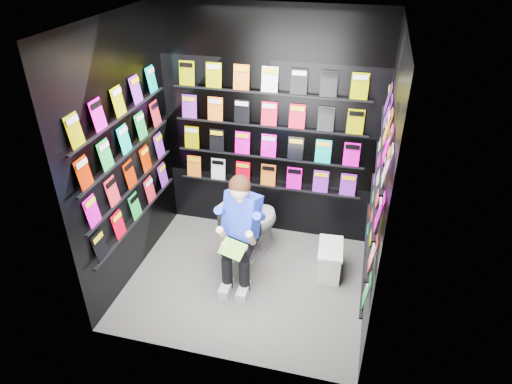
# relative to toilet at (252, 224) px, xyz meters

# --- Properties ---
(floor) EXTENTS (2.40, 2.40, 0.00)m
(floor) POSITION_rel_toilet_xyz_m (0.07, -0.51, -0.37)
(floor) COLOR #585856
(floor) RESTS_ON ground
(ceiling) EXTENTS (2.40, 2.40, 0.00)m
(ceiling) POSITION_rel_toilet_xyz_m (0.07, -0.51, 2.23)
(ceiling) COLOR white
(ceiling) RESTS_ON floor
(wall_back) EXTENTS (2.40, 0.04, 2.60)m
(wall_back) POSITION_rel_toilet_xyz_m (0.07, 0.49, 0.93)
(wall_back) COLOR black
(wall_back) RESTS_ON floor
(wall_front) EXTENTS (2.40, 0.04, 2.60)m
(wall_front) POSITION_rel_toilet_xyz_m (0.07, -1.51, 0.93)
(wall_front) COLOR black
(wall_front) RESTS_ON floor
(wall_left) EXTENTS (0.04, 2.00, 2.60)m
(wall_left) POSITION_rel_toilet_xyz_m (-1.13, -0.51, 0.93)
(wall_left) COLOR black
(wall_left) RESTS_ON floor
(wall_right) EXTENTS (0.04, 2.00, 2.60)m
(wall_right) POSITION_rel_toilet_xyz_m (1.27, -0.51, 0.93)
(wall_right) COLOR black
(wall_right) RESTS_ON floor
(comics_back) EXTENTS (2.10, 0.06, 1.37)m
(comics_back) POSITION_rel_toilet_xyz_m (0.07, 0.46, 0.94)
(comics_back) COLOR red
(comics_back) RESTS_ON wall_back
(comics_left) EXTENTS (0.06, 1.70, 1.37)m
(comics_left) POSITION_rel_toilet_xyz_m (-1.10, -0.51, 0.94)
(comics_left) COLOR red
(comics_left) RESTS_ON wall_left
(comics_right) EXTENTS (0.06, 1.70, 1.37)m
(comics_right) POSITION_rel_toilet_xyz_m (1.24, -0.51, 0.94)
(comics_right) COLOR red
(comics_right) RESTS_ON wall_right
(toilet) EXTENTS (0.64, 0.84, 0.73)m
(toilet) POSITION_rel_toilet_xyz_m (0.00, 0.00, 0.00)
(toilet) COLOR white
(toilet) RESTS_ON floor
(longbox) EXTENTS (0.26, 0.43, 0.31)m
(longbox) POSITION_rel_toilet_xyz_m (0.88, -0.16, -0.21)
(longbox) COLOR silver
(longbox) RESTS_ON floor
(longbox_lid) EXTENTS (0.28, 0.45, 0.03)m
(longbox_lid) POSITION_rel_toilet_xyz_m (0.88, -0.16, -0.04)
(longbox_lid) COLOR silver
(longbox_lid) RESTS_ON longbox
(reader) EXTENTS (0.67, 0.80, 1.27)m
(reader) POSITION_rel_toilet_xyz_m (0.00, -0.38, 0.37)
(reader) COLOR #0C24C5
(reader) RESTS_ON toilet
(held_comic) EXTENTS (0.29, 0.22, 0.11)m
(held_comic) POSITION_rel_toilet_xyz_m (0.00, -0.73, 0.21)
(held_comic) COLOR green
(held_comic) RESTS_ON reader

